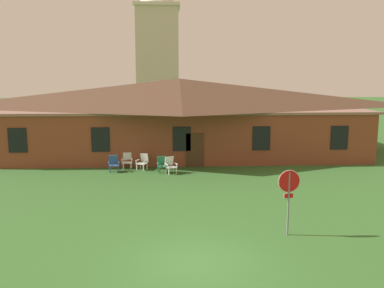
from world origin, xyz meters
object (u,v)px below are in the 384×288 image
at_px(stop_sign, 289,190).
at_px(lawn_chair_near_door, 127,160).
at_px(lawn_chair_by_porch, 114,163).
at_px(lawn_chair_right_end, 170,165).
at_px(lawn_chair_left_end, 143,161).
at_px(lawn_chair_middle, 162,164).

height_order(stop_sign, lawn_chair_near_door, stop_sign).
bearing_deg(lawn_chair_by_porch, lawn_chair_right_end, -10.78).
bearing_deg(lawn_chair_left_end, lawn_chair_middle, -37.53).
xyz_separation_m(lawn_chair_near_door, lawn_chair_middle, (2.17, -1.30, 0.00)).
bearing_deg(lawn_chair_middle, lawn_chair_left_end, 142.47).
distance_m(stop_sign, lawn_chair_middle, 11.14).
distance_m(stop_sign, lawn_chair_by_porch, 12.94).
height_order(lawn_chair_near_door, lawn_chair_right_end, same).
relative_size(lawn_chair_near_door, lawn_chair_left_end, 1.00).
height_order(lawn_chair_by_porch, lawn_chair_near_door, same).
distance_m(lawn_chair_near_door, lawn_chair_middle, 2.53).
height_order(stop_sign, lawn_chair_right_end, stop_sign).
distance_m(stop_sign, lawn_chair_left_end, 12.47).
distance_m(stop_sign, lawn_chair_near_door, 13.29).
bearing_deg(stop_sign, lawn_chair_left_end, 117.71).
height_order(lawn_chair_left_end, lawn_chair_middle, same).
bearing_deg(lawn_chair_near_door, lawn_chair_by_porch, -129.30).
bearing_deg(lawn_chair_by_porch, stop_sign, -54.56).
xyz_separation_m(stop_sign, lawn_chair_left_end, (-5.77, 10.99, -1.17)).
bearing_deg(lawn_chair_middle, lawn_chair_right_end, -25.12).
relative_size(stop_sign, lawn_chair_right_end, 2.47).
relative_size(lawn_chair_by_porch, lawn_chair_left_end, 1.00).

